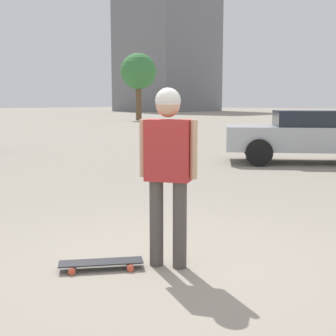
# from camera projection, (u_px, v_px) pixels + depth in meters

# --- Properties ---
(ground_plane) EXTENTS (220.00, 220.00, 0.00)m
(ground_plane) POSITION_uv_depth(u_px,v_px,m) (168.00, 266.00, 4.60)
(ground_plane) COLOR gray
(person) EXTENTS (0.53, 0.36, 1.74)m
(person) POSITION_uv_depth(u_px,v_px,m) (168.00, 160.00, 4.46)
(person) COLOR #4C4742
(person) RESTS_ON ground_plane
(skateboard) EXTENTS (0.67, 0.74, 0.08)m
(skateboard) POSITION_uv_depth(u_px,v_px,m) (101.00, 263.00, 4.51)
(skateboard) COLOR #232328
(skateboard) RESTS_ON ground_plane
(car_parked_near) EXTENTS (4.53, 3.83, 1.38)m
(car_parked_near) POSITION_uv_depth(u_px,v_px,m) (309.00, 135.00, 12.36)
(car_parked_near) COLOR #ADB2B7
(car_parked_near) RESTS_ON ground_plane
(building_block_distant) EXTENTS (12.24, 15.62, 28.42)m
(building_block_distant) POSITION_uv_depth(u_px,v_px,m) (168.00, 28.00, 80.72)
(building_block_distant) COLOR slate
(building_block_distant) RESTS_ON ground_plane
(tree_distant) EXTENTS (3.13, 3.13, 5.82)m
(tree_distant) POSITION_uv_depth(u_px,v_px,m) (138.00, 72.00, 40.72)
(tree_distant) COLOR brown
(tree_distant) RESTS_ON ground_plane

